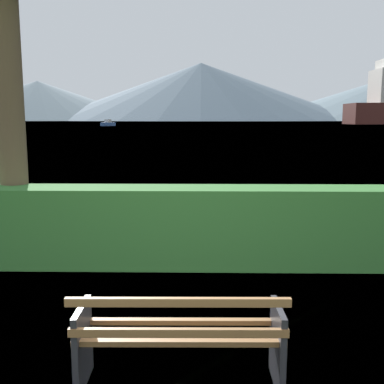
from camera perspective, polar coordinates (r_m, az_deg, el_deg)
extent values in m
plane|color=olive|center=(4.21, -1.46, -22.33)|extent=(1400.00, 1400.00, 0.00)
plane|color=slate|center=(311.28, 1.09, 8.61)|extent=(620.00, 620.00, 0.00)
cube|color=olive|center=(3.82, -1.58, -18.07)|extent=(1.69, 0.09, 0.04)
cube|color=olive|center=(3.99, -1.48, -16.81)|extent=(1.69, 0.09, 0.04)
cube|color=olive|center=(4.17, -1.40, -15.66)|extent=(1.69, 0.09, 0.04)
cube|color=olive|center=(3.70, -1.62, -16.93)|extent=(1.69, 0.07, 0.06)
cube|color=olive|center=(3.55, -1.67, -13.40)|extent=(1.69, 0.07, 0.06)
cube|color=#2D2D33|center=(4.13, -13.32, -17.89)|extent=(0.06, 0.51, 0.68)
cube|color=#2D2D33|center=(4.08, 10.50, -18.12)|extent=(0.06, 0.51, 0.68)
cube|color=#387A33|center=(6.94, -0.31, -4.28)|extent=(11.63, 0.73, 1.19)
cylinder|color=brown|center=(7.65, -21.45, 8.80)|extent=(0.42, 0.42, 4.49)
cube|color=#335693|center=(146.18, -10.29, 8.22)|extent=(3.74, 6.42, 1.05)
cube|color=beige|center=(146.17, -10.30, 8.61)|extent=(1.93, 2.51, 0.94)
cone|color=slate|center=(613.91, -18.43, 10.61)|extent=(287.35, 287.35, 48.34)
cone|color=slate|center=(602.33, 1.11, 12.22)|extent=(392.90, 392.90, 71.87)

